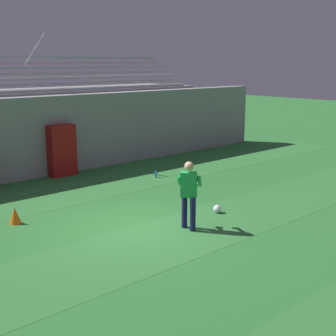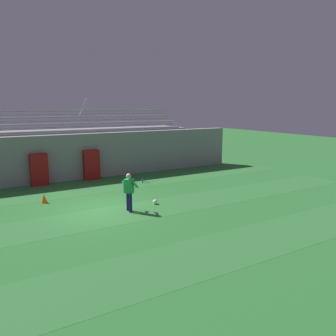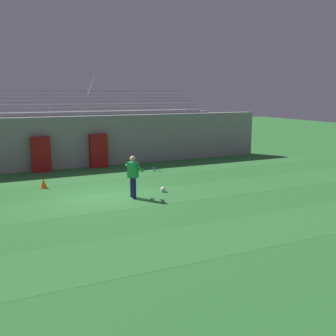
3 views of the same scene
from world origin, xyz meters
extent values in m
plane|color=#2D7533|center=(0.00, 0.00, 0.00)|extent=(80.00, 80.00, 0.00)
cube|color=#337A38|center=(0.00, -6.00, 0.00)|extent=(28.00, 2.44, 0.01)
cube|color=#337A38|center=(0.00, -1.11, 0.00)|extent=(28.00, 2.44, 0.01)
cube|color=#337A38|center=(0.00, 3.77, 0.00)|extent=(28.00, 2.44, 0.01)
cube|color=gray|center=(0.00, 6.50, 1.40)|extent=(24.00, 0.60, 2.80)
cube|color=maroon|center=(-1.52, 5.95, 0.91)|extent=(0.95, 0.44, 1.82)
cube|color=maroon|center=(1.52, 5.95, 0.91)|extent=(0.95, 0.44, 1.82)
cube|color=gray|center=(0.00, 8.50, 1.45)|extent=(18.00, 3.20, 2.90)
cube|color=#A8AAB2|center=(0.00, 7.25, 2.95)|extent=(17.10, 0.36, 0.10)
cube|color=gray|center=(0.00, 7.05, 2.72)|extent=(17.10, 0.60, 0.04)
cube|color=#A8AAB2|center=(0.00, 7.95, 3.35)|extent=(17.10, 0.36, 0.10)
cube|color=gray|center=(0.00, 7.75, 3.12)|extent=(17.10, 0.60, 0.04)
cube|color=#A8AAB2|center=(0.00, 8.65, 3.75)|extent=(17.10, 0.36, 0.10)
cube|color=gray|center=(0.00, 8.45, 3.52)|extent=(17.10, 0.60, 0.04)
cube|color=#A8AAB2|center=(0.00, 9.35, 4.15)|extent=(17.10, 0.36, 0.10)
cube|color=gray|center=(0.00, 9.15, 3.92)|extent=(17.10, 0.60, 0.04)
cylinder|color=#A8AAB2|center=(1.75, 8.05, 4.40)|extent=(0.06, 1.93, 1.25)
cylinder|color=#19194C|center=(0.98, -0.82, 0.41)|extent=(0.20, 0.20, 0.82)
cylinder|color=#19194C|center=(0.97, -1.12, 0.41)|extent=(0.20, 0.20, 0.82)
cube|color=green|center=(0.98, -0.97, 1.12)|extent=(0.43, 0.45, 0.60)
sphere|color=tan|center=(0.98, -0.97, 1.56)|extent=(0.22, 0.22, 0.22)
cylinder|color=green|center=(0.93, -0.70, 1.17)|extent=(0.42, 0.38, 0.37)
cylinder|color=green|center=(1.24, -1.06, 1.17)|extent=(0.42, 0.38, 0.37)
cube|color=silver|center=(1.11, -0.60, 1.04)|extent=(0.15, 0.15, 0.08)
cube|color=silver|center=(1.37, -0.90, 1.04)|extent=(0.15, 0.15, 0.08)
sphere|color=white|center=(2.43, -0.60, 0.11)|extent=(0.22, 0.22, 0.22)
cone|color=orange|center=(-1.95, 2.22, 0.21)|extent=(0.30, 0.30, 0.42)
cylinder|color=#1E8CD8|center=(3.78, 3.50, 0.12)|extent=(0.07, 0.07, 0.24)
camera|label=1|loc=(-6.56, -8.58, 3.94)|focal=50.00mm
camera|label=2|loc=(-4.41, -13.46, 4.47)|focal=35.00mm
camera|label=3|loc=(-4.12, -14.96, 4.04)|focal=42.00mm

